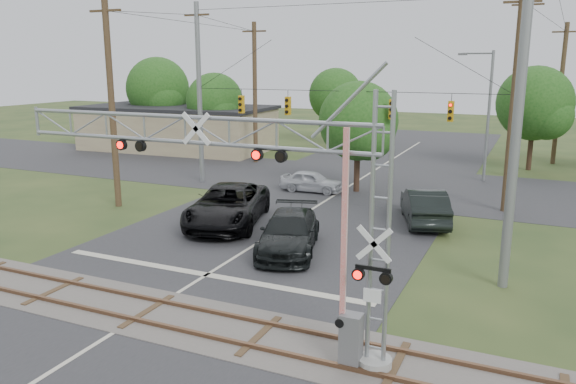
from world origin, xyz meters
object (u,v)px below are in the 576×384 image
at_px(pickup_black, 228,205).
at_px(car_dark, 289,232).
at_px(sedan_silver, 312,181).
at_px(traffic_signal_span, 354,100).
at_px(commercial_building, 178,128).
at_px(crossing_gantry, 255,189).
at_px(streetlight, 486,109).

relative_size(pickup_black, car_dark, 1.23).
height_order(pickup_black, sedan_silver, pickup_black).
height_order(traffic_signal_span, sedan_silver, traffic_signal_span).
bearing_deg(sedan_silver, commercial_building, 55.54).
bearing_deg(pickup_black, car_dark, -45.06).
distance_m(pickup_black, commercial_building, 25.83).
height_order(crossing_gantry, commercial_building, crossing_gantry).
height_order(traffic_signal_span, car_dark, traffic_signal_span).
distance_m(crossing_gantry, pickup_black, 12.72).
bearing_deg(commercial_building, sedan_silver, -35.58).
height_order(car_dark, sedan_silver, car_dark).
xyz_separation_m(pickup_black, streetlight, (10.25, 16.05, 3.83)).
distance_m(pickup_black, car_dark, 5.01).
bearing_deg(traffic_signal_span, sedan_silver, 177.29).
distance_m(pickup_black, streetlight, 19.42).
height_order(crossing_gantry, sedan_silver, crossing_gantry).
distance_m(crossing_gantry, sedan_silver, 19.73).
height_order(crossing_gantry, traffic_signal_span, traffic_signal_span).
bearing_deg(sedan_silver, crossing_gantry, -164.56).
height_order(crossing_gantry, pickup_black, crossing_gantry).
bearing_deg(car_dark, sedan_silver, 90.71).
bearing_deg(sedan_silver, car_dark, -164.83).
distance_m(crossing_gantry, traffic_signal_span, 18.67).
height_order(traffic_signal_span, pickup_black, traffic_signal_span).
bearing_deg(car_dark, traffic_signal_span, 77.50).
height_order(pickup_black, commercial_building, commercial_building).
relative_size(traffic_signal_span, pickup_black, 2.81).
height_order(traffic_signal_span, commercial_building, traffic_signal_span).
bearing_deg(commercial_building, pickup_black, -52.73).
height_order(commercial_building, streetlight, streetlight).
bearing_deg(traffic_signal_span, car_dark, -86.14).
relative_size(crossing_gantry, car_dark, 2.10).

